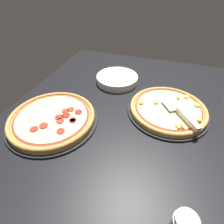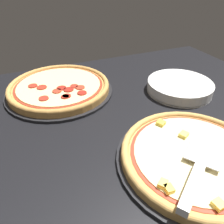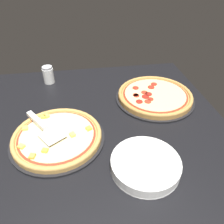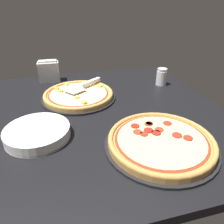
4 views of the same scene
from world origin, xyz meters
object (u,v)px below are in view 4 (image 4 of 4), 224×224
at_px(serving_spatula, 87,84).
at_px(napkin_holder, 49,71).
at_px(parmesan_shaker, 162,77).
at_px(pizza_back, 161,141).
at_px(pizza_front, 79,94).
at_px(plate_stack, 37,133).

xyz_separation_m(serving_spatula, napkin_holder, (0.20, -0.24, 0.01)).
distance_m(parmesan_shaker, napkin_holder, 0.69).
relative_size(pizza_back, serving_spatula, 1.74).
bearing_deg(pizza_back, napkin_holder, -64.69).
height_order(pizza_front, pizza_back, same).
xyz_separation_m(pizza_front, pizza_back, (-0.23, 0.49, 0.00)).
distance_m(pizza_front, serving_spatula, 0.09).
xyz_separation_m(parmesan_shaker, napkin_holder, (0.65, -0.24, 0.01)).
distance_m(pizza_front, napkin_holder, 0.34).
bearing_deg(napkin_holder, parmesan_shaker, 159.90).
relative_size(pizza_front, parmesan_shaker, 3.62).
bearing_deg(plate_stack, serving_spatula, -123.71).
height_order(pizza_front, plate_stack, plate_stack).
distance_m(pizza_back, parmesan_shaker, 0.62).
bearing_deg(serving_spatula, plate_stack, 56.29).
relative_size(serving_spatula, plate_stack, 0.89).
bearing_deg(parmesan_shaker, serving_spatula, -0.10).
height_order(plate_stack, parmesan_shaker, parmesan_shaker).
bearing_deg(parmesan_shaker, napkin_holder, -20.10).
xyz_separation_m(serving_spatula, plate_stack, (0.25, 0.38, -0.03)).
bearing_deg(napkin_holder, serving_spatula, 130.34).
height_order(pizza_front, parmesan_shaker, parmesan_shaker).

